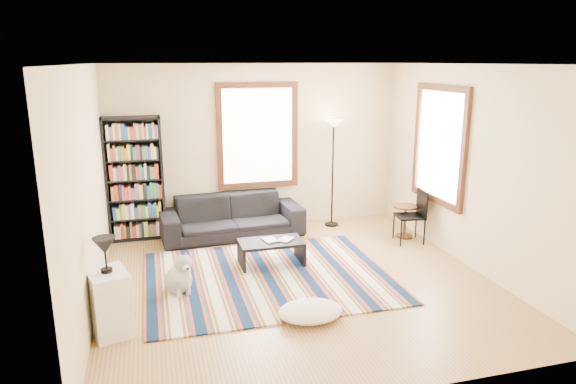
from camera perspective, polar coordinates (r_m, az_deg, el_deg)
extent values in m
cube|color=#AF8250|center=(6.93, 1.10, -10.25)|extent=(5.00, 5.00, 0.10)
cube|color=white|center=(6.30, 1.23, 14.48)|extent=(5.00, 5.00, 0.10)
cube|color=beige|center=(8.89, -3.48, 5.04)|extent=(5.00, 0.10, 2.80)
cube|color=beige|center=(4.18, 11.11, -6.05)|extent=(5.00, 0.10, 2.80)
cube|color=beige|center=(6.26, -21.84, 0.04)|extent=(0.10, 5.00, 2.80)
cube|color=beige|center=(7.57, 20.04, 2.55)|extent=(0.10, 5.00, 2.80)
cube|color=white|center=(8.79, -3.39, 6.25)|extent=(1.20, 0.06, 1.60)
cube|color=white|center=(8.15, 16.49, 5.05)|extent=(0.06, 1.20, 1.60)
cube|color=#0B1D3B|center=(7.02, -2.26, -9.40)|extent=(3.24, 2.59, 0.02)
imported|color=black|center=(8.56, -6.27, -2.69)|extent=(1.06, 2.37, 0.68)
cube|color=black|center=(8.57, -16.65, 1.38)|extent=(0.90, 0.30, 2.00)
cube|color=black|center=(7.37, -1.88, -6.79)|extent=(1.03, 0.82, 0.36)
imported|color=beige|center=(7.28, -2.67, -5.46)|extent=(0.27, 0.22, 0.02)
imported|color=beige|center=(7.38, -0.85, -5.18)|extent=(0.29, 0.29, 0.02)
ellipsoid|color=white|center=(5.95, 2.50, -13.10)|extent=(0.91, 0.81, 0.19)
cylinder|color=#4D2713|center=(8.69, 12.86, -3.20)|extent=(0.51, 0.51, 0.54)
cube|color=black|center=(8.42, 13.35, -2.64)|extent=(0.47, 0.45, 0.86)
cube|color=white|center=(5.88, -19.19, -11.54)|extent=(0.50, 0.59, 0.70)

